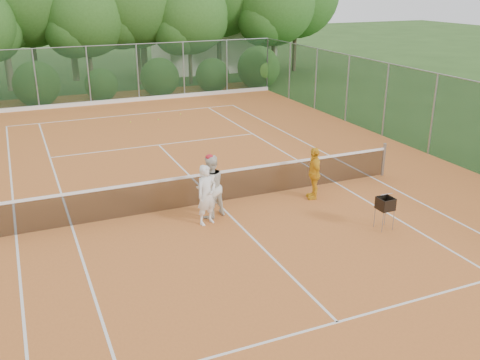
% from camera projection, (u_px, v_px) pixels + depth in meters
% --- Properties ---
extents(ground, '(120.00, 120.00, 0.00)m').
position_uv_depth(ground, '(217.00, 203.00, 15.67)').
color(ground, '#2A4C1B').
rests_on(ground, ground).
extents(clay_court, '(18.00, 36.00, 0.02)m').
position_uv_depth(clay_court, '(217.00, 203.00, 15.67)').
color(clay_court, '#C96E2E').
rests_on(clay_court, ground).
extents(club_building, '(8.00, 5.00, 3.00)m').
position_uv_depth(club_building, '(213.00, 48.00, 39.14)').
color(club_building, beige).
rests_on(club_building, ground).
extents(tennis_net, '(11.97, 0.10, 1.10)m').
position_uv_depth(tennis_net, '(216.00, 186.00, 15.49)').
color(tennis_net, gray).
rests_on(tennis_net, clay_court).
extents(player_white, '(0.69, 0.56, 1.64)m').
position_uv_depth(player_white, '(207.00, 195.00, 14.04)').
color(player_white, white).
rests_on(player_white, clay_court).
extents(player_center_grp, '(1.02, 0.90, 1.80)m').
position_uv_depth(player_center_grp, '(210.00, 186.00, 14.43)').
color(player_center_grp, silver).
rests_on(player_center_grp, clay_court).
extents(player_yellow, '(0.65, 0.99, 1.57)m').
position_uv_depth(player_yellow, '(314.00, 173.00, 15.74)').
color(player_yellow, gold).
rests_on(player_yellow, clay_court).
extents(ball_hopper, '(0.38, 0.38, 0.87)m').
position_uv_depth(ball_hopper, '(385.00, 204.00, 13.78)').
color(ball_hopper, gray).
rests_on(ball_hopper, clay_court).
extents(stray_ball_a, '(0.07, 0.07, 0.07)m').
position_uv_depth(stray_ball_a, '(158.00, 119.00, 24.94)').
color(stray_ball_a, '#B3CE30').
rests_on(stray_ball_a, clay_court).
extents(stray_ball_b, '(0.07, 0.07, 0.07)m').
position_uv_depth(stray_ball_b, '(130.00, 122.00, 24.49)').
color(stray_ball_b, yellow).
rests_on(stray_ball_b, clay_court).
extents(stray_ball_c, '(0.07, 0.07, 0.07)m').
position_uv_depth(stray_ball_c, '(180.00, 114.00, 25.95)').
color(stray_ball_c, '#CCDA32').
rests_on(stray_ball_c, clay_court).
extents(court_markings, '(11.03, 23.83, 0.01)m').
position_uv_depth(court_markings, '(217.00, 202.00, 15.67)').
color(court_markings, white).
rests_on(court_markings, clay_court).
extents(fence_back, '(18.07, 0.07, 3.00)m').
position_uv_depth(fence_back, '(114.00, 74.00, 28.04)').
color(fence_back, '#19381E').
rests_on(fence_back, clay_court).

